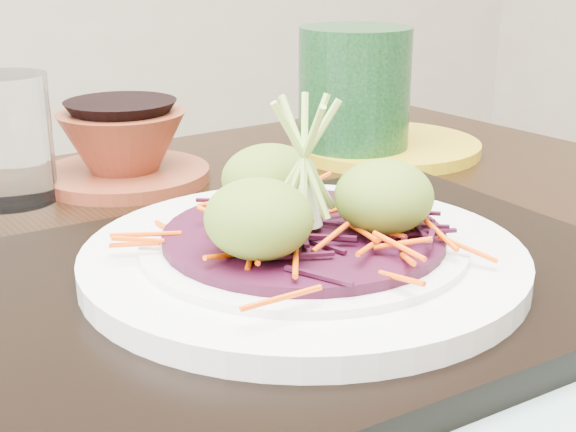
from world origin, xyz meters
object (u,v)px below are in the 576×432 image
serving_tray (303,284)px  terracotta_bowl_set (124,151)px  dining_table (192,385)px  yellow_plate (385,146)px  green_jar (354,93)px  white_plate (304,256)px  water_glass (6,139)px

serving_tray → terracotta_bowl_set: (-0.01, 0.32, 0.02)m
dining_table → yellow_plate: 0.39m
yellow_plate → green_jar: (-0.04, 0.00, 0.06)m
serving_tray → white_plate: white_plate is taller
terracotta_bowl_set → green_jar: size_ratio=1.21×
water_glass → terracotta_bowl_set: (0.11, 0.01, -0.03)m
dining_table → serving_tray: bearing=-68.9°
yellow_plate → water_glass: bearing=177.8°
water_glass → terracotta_bowl_set: water_glass is taller
dining_table → white_plate: size_ratio=4.26×
white_plate → terracotta_bowl_set: 0.32m
dining_table → yellow_plate: size_ratio=5.71×
dining_table → terracotta_bowl_set: (0.03, 0.24, 0.12)m
green_jar → yellow_plate: bearing=-0.0°
white_plate → yellow_plate: (0.27, 0.29, -0.03)m
yellow_plate → green_jar: size_ratio=1.51×
terracotta_bowl_set → dining_table: bearing=-97.6°
serving_tray → dining_table: bearing=115.6°
terracotta_bowl_set → green_jar: 0.24m
white_plate → water_glass: 0.33m
dining_table → green_jar: (0.27, 0.21, 0.16)m
serving_tray → yellow_plate: serving_tray is taller
dining_table → yellow_plate: bearing=26.6°
green_jar → serving_tray: bearing=-127.8°
dining_table → yellow_plate: (0.31, 0.21, 0.10)m
dining_table → water_glass: bearing=101.2°
water_glass → green_jar: 0.35m
serving_tray → water_glass: 0.33m
terracotta_bowl_set → white_plate: bearing=-87.6°
yellow_plate → dining_table: bearing=-146.3°
terracotta_bowl_set → water_glass: bearing=-174.2°
dining_table → water_glass: 0.28m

